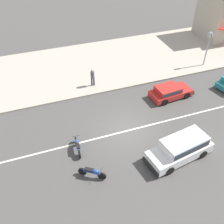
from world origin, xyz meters
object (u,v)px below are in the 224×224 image
object	(u,v)px
minivan_white_3	(181,147)
shopfront_mid_block	(222,14)
motorcycle_0	(78,146)
pedestrian_near_clock	(93,76)
motorcycle_2	(92,172)
hatchback_red_1	(170,91)
street_clock	(209,42)

from	to	relation	value
minivan_white_3	shopfront_mid_block	distance (m)	21.16
motorcycle_0	pedestrian_near_clock	distance (m)	7.86
minivan_white_3	motorcycle_0	world-z (taller)	minivan_white_3
minivan_white_3	motorcycle_2	size ratio (longest dim) A/B	3.08
minivan_white_3	pedestrian_near_clock	world-z (taller)	pedestrian_near_clock
shopfront_mid_block	hatchback_red_1	bearing A→B (deg)	-142.04
minivan_white_3	street_clock	distance (m)	13.14
motorcycle_0	pedestrian_near_clock	size ratio (longest dim) A/B	1.11
hatchback_red_1	shopfront_mid_block	size ratio (longest dim) A/B	0.73
hatchback_red_1	motorcycle_0	bearing A→B (deg)	-159.63
shopfront_mid_block	motorcycle_2	bearing A→B (deg)	-143.75
motorcycle_2	pedestrian_near_clock	xyz separation A→B (m)	(2.88, 9.61, 0.69)
minivan_white_3	hatchback_red_1	bearing A→B (deg)	66.77
motorcycle_2	motorcycle_0	bearing A→B (deg)	97.56
motorcycle_2	street_clock	distance (m)	17.54
motorcycle_2	shopfront_mid_block	xyz separation A→B (m)	(20.45, 14.99, 2.37)
hatchback_red_1	shopfront_mid_block	xyz separation A→B (m)	(11.75, 9.17, 2.21)
minivan_white_3	street_clock	xyz separation A→B (m)	(8.61, 9.75, 1.83)
shopfront_mid_block	minivan_white_3	bearing A→B (deg)	-133.17
motorcycle_2	street_clock	xyz separation A→B (m)	(14.65, 9.38, 2.25)
motorcycle_0	street_clock	distance (m)	16.65
pedestrian_near_clock	shopfront_mid_block	size ratio (longest dim) A/B	0.31
motorcycle_0	street_clock	size ratio (longest dim) A/B	0.53
minivan_white_3	pedestrian_near_clock	distance (m)	10.47
minivan_white_3	shopfront_mid_block	xyz separation A→B (m)	(14.41, 15.36, 1.95)
hatchback_red_1	motorcycle_2	size ratio (longest dim) A/B	2.47
motorcycle_2	shopfront_mid_block	distance (m)	25.47
hatchback_red_1	shopfront_mid_block	distance (m)	15.07
hatchback_red_1	pedestrian_near_clock	size ratio (longest dim) A/B	2.34
hatchback_red_1	shopfront_mid_block	bearing A→B (deg)	37.96
motorcycle_0	motorcycle_2	distance (m)	2.49
minivan_white_3	motorcycle_2	distance (m)	6.06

